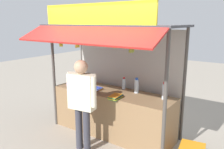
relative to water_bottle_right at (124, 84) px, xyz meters
The scene contains 15 objects.
ground_plane 1.05m from the water_bottle_right, 109.07° to the right, with size 20.00×20.00×0.00m, color #9E9384.
stall_counter 0.64m from the water_bottle_right, 109.07° to the right, with size 2.51×0.75×0.89m, color olive.
stall_structure 0.59m from the water_bottle_right, 122.28° to the right, with size 2.71×1.64×2.54m.
water_bottle_right is the anchor object (origin of this frame).
water_bottle_front_right 0.94m from the water_bottle_right, ahead, with size 0.09×0.09×0.32m.
water_bottle_back_left 0.35m from the water_bottle_right, 13.36° to the right, with size 0.08×0.08×0.30m.
magazine_stack_mid_left 1.15m from the water_bottle_right, 162.85° to the right, with size 0.21×0.29×0.09m.
magazine_stack_mid_right 0.63m from the water_bottle_right, 71.87° to the right, with size 0.19×0.32×0.06m.
magazine_stack_center 0.89m from the water_bottle_right, 140.53° to the right, with size 0.21×0.31×0.06m.
magazine_stack_back_right 0.59m from the water_bottle_right, 136.55° to the right, with size 0.21×0.28×0.05m.
banana_bunch_rightmost 1.27m from the water_bottle_right, 125.86° to the right, with size 0.10×0.10×0.29m.
banana_bunch_inner_right 1.28m from the water_bottle_right, 51.65° to the right, with size 0.09×0.09×0.30m.
banana_bunch_leftmost 1.50m from the water_bottle_right, 142.17° to the right, with size 0.11×0.11×0.30m.
banana_bunch_inner_left 1.21m from the water_bottle_right, 68.27° to the right, with size 0.10×0.10×0.25m.
vendor_person 1.12m from the water_bottle_right, 97.92° to the right, with size 0.62×0.26×1.63m.
Camera 1 is at (2.50, -3.59, 2.25)m, focal length 36.85 mm.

